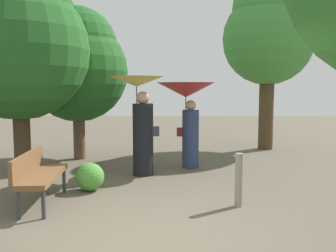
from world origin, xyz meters
The scene contains 9 objects.
ground_plane centered at (0.00, 0.00, 0.00)m, with size 40.00×40.00×0.00m, color brown.
person_left centered at (-0.57, 3.43, 1.36)m, with size 1.13×1.13×2.08m.
person_right centered at (0.43, 4.19, 1.51)m, with size 1.32×1.32×1.96m.
park_bench centered at (-1.97, 1.37, 0.51)m, with size 0.63×1.54×0.83m.
tree_near_left centered at (-2.34, 5.16, 2.45)m, with size 2.56×2.56×3.89m.
tree_mid_left centered at (-3.17, 3.61, 2.87)m, with size 2.99×2.99×4.55m.
tree_mid_right centered at (2.86, 6.85, 3.52)m, with size 2.67×2.67×5.20m.
bush_path_left centered at (-1.35, 2.17, 0.25)m, with size 0.50×0.50×0.50m, color #4C9338.
path_marker_post centered at (1.17, 1.37, 0.42)m, with size 0.12×0.12×0.83m, color gray.
Camera 1 is at (0.23, -4.23, 1.83)m, focal length 39.34 mm.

